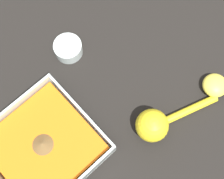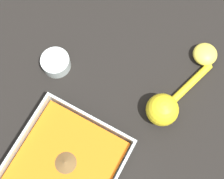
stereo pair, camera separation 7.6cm
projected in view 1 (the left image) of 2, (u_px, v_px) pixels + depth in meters
ground_plane at (54, 121)px, 0.77m from camera, size 4.00×4.00×0.00m
square_dish at (46, 145)px, 0.72m from camera, size 0.23×0.23×0.06m
spice_bowl at (69, 48)px, 0.81m from camera, size 0.07×0.07×0.04m
lemon_squeezer at (157, 123)px, 0.73m from camera, size 0.10×0.22×0.08m
lemon_half at (216, 85)px, 0.78m from camera, size 0.06×0.06×0.03m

